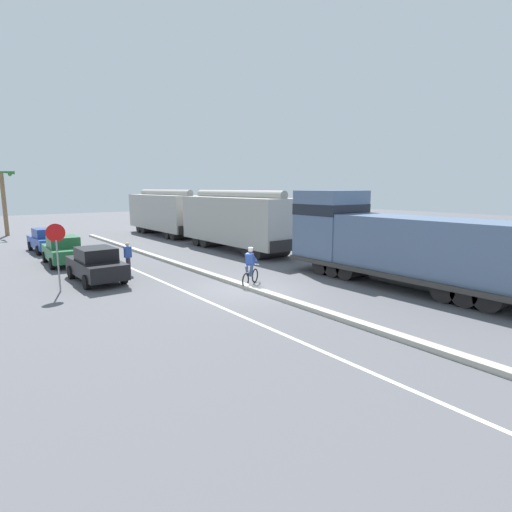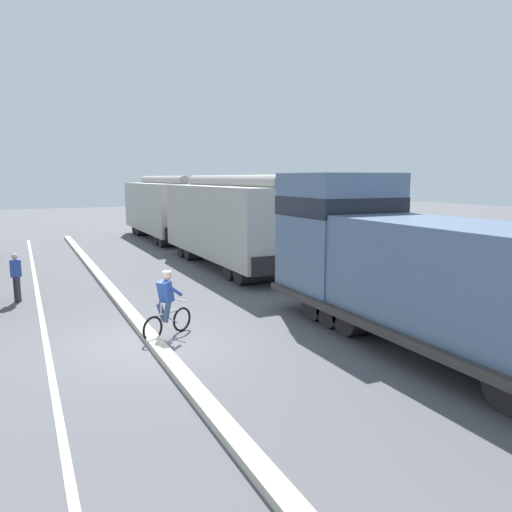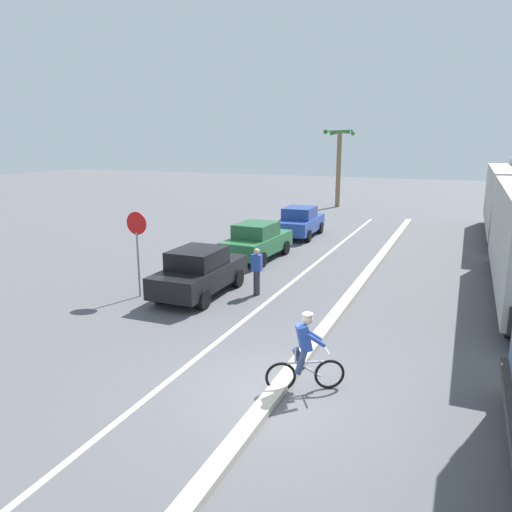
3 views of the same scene
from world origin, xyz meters
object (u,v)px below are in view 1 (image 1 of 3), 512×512
(palm_tree_near, at_px, (3,188))
(pedestrian_by_cars, at_px, (128,258))
(locomotive, at_px, (389,244))
(stop_sign, at_px, (56,244))
(parked_car_black, at_px, (96,264))
(parked_car_blue, at_px, (47,240))
(cyclist, at_px, (250,267))
(hopper_car_middle, at_px, (165,213))
(hopper_car_lead, at_px, (237,221))
(parked_car_green, at_px, (63,250))

(palm_tree_near, xyz_separation_m, pedestrian_by_cars, (2.96, -23.18, -3.44))
(locomotive, bearing_deg, stop_sign, 148.84)
(parked_car_black, bearing_deg, parked_car_blue, 90.44)
(cyclist, bearing_deg, pedestrian_by_cars, 121.52)
(parked_car_black, height_order, cyclist, cyclist)
(hopper_car_middle, distance_m, parked_car_black, 18.67)
(palm_tree_near, bearing_deg, parked_car_blue, -85.11)
(parked_car_black, xyz_separation_m, stop_sign, (-1.78, -0.95, 1.21))
(locomotive, relative_size, pedestrian_by_cars, 7.17)
(hopper_car_lead, xyz_separation_m, cyclist, (-5.31, -8.69, -1.26))
(hopper_car_lead, distance_m, parked_car_green, 11.05)
(locomotive, distance_m, parked_car_blue, 22.38)
(parked_car_green, bearing_deg, cyclist, -62.36)
(cyclist, distance_m, pedestrian_by_cars, 6.69)
(parked_car_black, distance_m, parked_car_blue, 11.22)
(hopper_car_middle, xyz_separation_m, palm_tree_near, (-11.76, 8.59, 2.21))
(hopper_car_middle, height_order, parked_car_blue, hopper_car_middle)
(stop_sign, relative_size, pedestrian_by_cars, 1.78)
(parked_car_black, relative_size, parked_car_blue, 0.99)
(parked_car_green, xyz_separation_m, cyclist, (5.51, -10.53, 0.00))
(parked_car_black, relative_size, cyclist, 2.46)
(parked_car_green, bearing_deg, hopper_car_lead, -9.64)
(stop_sign, distance_m, palm_tree_near, 24.98)
(cyclist, height_order, stop_sign, stop_sign)
(pedestrian_by_cars, bearing_deg, cyclist, -58.48)
(parked_car_black, distance_m, cyclist, 7.25)
(hopper_car_middle, height_order, stop_sign, hopper_car_middle)
(hopper_car_middle, relative_size, parked_car_blue, 2.49)
(hopper_car_lead, xyz_separation_m, parked_car_blue, (-10.68, 7.49, -1.26))
(parked_car_green, relative_size, pedestrian_by_cars, 2.63)
(hopper_car_middle, height_order, parked_car_black, hopper_car_middle)
(parked_car_green, height_order, cyclist, cyclist)
(locomotive, relative_size, cyclist, 6.77)
(parked_car_black, relative_size, parked_car_green, 0.99)
(locomotive, distance_m, stop_sign, 14.46)
(hopper_car_lead, relative_size, stop_sign, 3.68)
(locomotive, distance_m, palm_tree_near, 34.51)
(parked_car_blue, bearing_deg, hopper_car_middle, 21.05)
(locomotive, relative_size, parked_car_blue, 2.73)
(parked_car_green, height_order, pedestrian_by_cars, same)
(parked_car_black, relative_size, stop_sign, 1.47)
(locomotive, height_order, parked_car_black, locomotive)
(locomotive, xyz_separation_m, cyclist, (-5.31, 3.46, -0.98))
(locomotive, bearing_deg, cyclist, 146.86)
(locomotive, xyz_separation_m, parked_car_black, (-10.59, 8.43, -0.98))
(hopper_car_middle, relative_size, parked_car_green, 2.49)
(parked_car_green, xyz_separation_m, palm_tree_near, (-0.94, 18.35, 3.47))
(stop_sign, bearing_deg, hopper_car_lead, 20.71)
(locomotive, distance_m, parked_car_black, 13.57)
(stop_sign, bearing_deg, parked_car_blue, 82.08)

